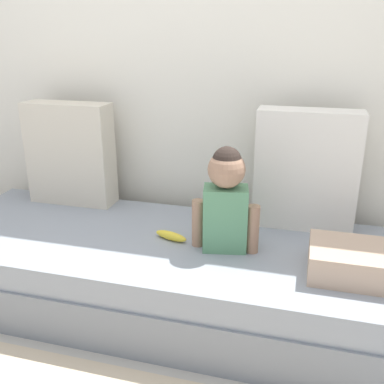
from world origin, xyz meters
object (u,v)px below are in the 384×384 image
(banana, at_px, (171,236))
(folded_blanket, at_px, (360,262))
(toddler, at_px, (226,198))
(throw_pillow_left, at_px, (71,154))
(throw_pillow_right, at_px, (306,170))
(couch, at_px, (161,271))

(banana, distance_m, folded_blanket, 0.84)
(folded_blanket, bearing_deg, toddler, 170.84)
(throw_pillow_left, height_order, throw_pillow_right, throw_pillow_right)
(throw_pillow_right, bearing_deg, toddler, -132.88)
(banana, xyz_separation_m, folded_blanket, (0.83, -0.11, 0.04))
(couch, bearing_deg, folded_blanket, -7.01)
(couch, xyz_separation_m, folded_blanket, (0.88, -0.11, 0.24))
(throw_pillow_left, relative_size, throw_pillow_right, 0.97)
(couch, height_order, throw_pillow_left, throw_pillow_left)
(throw_pillow_right, bearing_deg, banana, -150.40)
(throw_pillow_right, xyz_separation_m, toddler, (-0.33, -0.35, -0.05))
(couch, distance_m, throw_pillow_left, 0.85)
(throw_pillow_right, relative_size, toddler, 1.23)
(toddler, height_order, banana, toddler)
(throw_pillow_left, bearing_deg, banana, -25.61)
(throw_pillow_right, xyz_separation_m, folded_blanket, (0.24, -0.44, -0.23))
(throw_pillow_left, height_order, folded_blanket, throw_pillow_left)
(throw_pillow_left, xyz_separation_m, toddler, (0.95, -0.35, -0.04))
(banana, bearing_deg, folded_blanket, -7.55)
(toddler, distance_m, folded_blanket, 0.60)
(couch, bearing_deg, banana, 1.34)
(couch, distance_m, toddler, 0.53)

